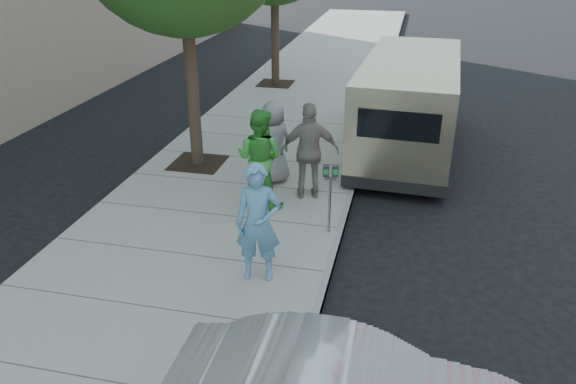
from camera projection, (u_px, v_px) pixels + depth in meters
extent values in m
plane|color=black|center=(266.00, 227.00, 10.79)|extent=(120.00, 120.00, 0.00)
cube|color=gray|center=(216.00, 218.00, 10.96)|extent=(5.00, 60.00, 0.15)
cube|color=gray|center=(340.00, 232.00, 10.47)|extent=(0.12, 60.00, 0.16)
cube|color=black|center=(198.00, 163.00, 13.30)|extent=(1.20, 1.20, 0.01)
cylinder|color=#38281E|center=(192.00, 81.00, 12.45)|extent=(0.28, 0.28, 3.96)
cube|color=black|center=(276.00, 84.00, 19.99)|extent=(1.20, 1.20, 0.01)
cylinder|color=#38281E|center=(275.00, 33.00, 19.24)|extent=(0.28, 0.28, 3.52)
cylinder|color=gray|center=(329.00, 206.00, 10.08)|extent=(0.05, 0.05, 1.05)
cube|color=gray|center=(330.00, 178.00, 9.84)|extent=(0.21, 0.09, 0.08)
cube|color=#2D2D30|center=(326.00, 171.00, 9.79)|extent=(0.13, 0.11, 0.21)
cube|color=#2D2D30|center=(335.00, 171.00, 9.78)|extent=(0.13, 0.11, 0.21)
cube|color=beige|center=(409.00, 103.00, 13.75)|extent=(2.44, 5.95, 2.16)
cube|color=beige|center=(416.00, 91.00, 16.76)|extent=(2.02, 0.69, 0.92)
cube|color=black|center=(398.00, 126.00, 11.03)|extent=(1.62, 0.10, 0.60)
cylinder|color=black|center=(377.00, 112.00, 16.04)|extent=(0.32, 0.84, 0.82)
cylinder|color=black|center=(446.00, 118.00, 15.58)|extent=(0.32, 0.84, 0.82)
cylinder|color=black|center=(354.00, 164.00, 12.58)|extent=(0.32, 0.84, 0.82)
cylinder|color=black|center=(442.00, 173.00, 12.12)|extent=(0.32, 0.84, 0.82)
imported|color=#5896BB|center=(258.00, 223.00, 8.59)|extent=(0.76, 0.56, 1.93)
imported|color=green|center=(260.00, 159.00, 10.90)|extent=(1.09, 0.92, 1.99)
imported|color=gray|center=(274.00, 142.00, 11.99)|extent=(1.00, 1.04, 1.80)
imported|color=gray|center=(310.00, 151.00, 11.24)|extent=(1.25, 0.75, 2.00)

